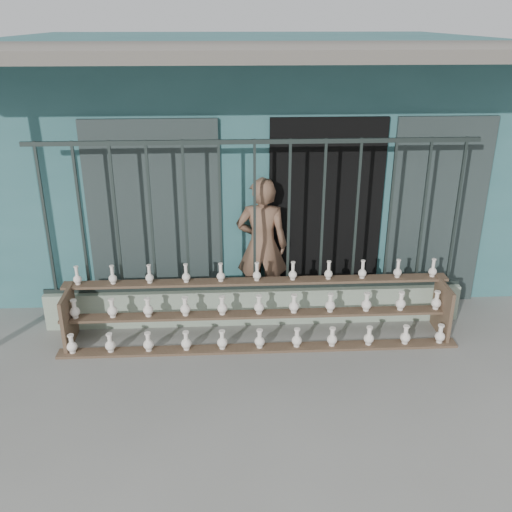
{
  "coord_description": "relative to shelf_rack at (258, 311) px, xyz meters",
  "views": [
    {
      "loc": [
        -0.31,
        -4.86,
        3.48
      ],
      "look_at": [
        0.0,
        1.0,
        1.0
      ],
      "focal_mm": 40.0,
      "sensor_mm": 36.0,
      "label": 1
    }
  ],
  "objects": [
    {
      "name": "ground",
      "position": [
        -0.02,
        -0.89,
        -0.36
      ],
      "size": [
        60.0,
        60.0,
        0.0
      ],
      "primitive_type": "plane",
      "color": "slate"
    },
    {
      "name": "workshop_building",
      "position": [
        -0.02,
        3.34,
        1.26
      ],
      "size": [
        7.4,
        6.6,
        3.21
      ],
      "color": "#2F6063",
      "rests_on": "ground"
    },
    {
      "name": "parapet_wall",
      "position": [
        -0.02,
        0.41,
        -0.13
      ],
      "size": [
        5.0,
        0.2,
        0.45
      ],
      "primitive_type": "cube",
      "color": "#90A28B",
      "rests_on": "ground"
    },
    {
      "name": "security_fence",
      "position": [
        -0.02,
        0.41,
        0.99
      ],
      "size": [
        5.0,
        0.04,
        1.8
      ],
      "color": "#283330",
      "rests_on": "parapet_wall"
    },
    {
      "name": "shelf_rack",
      "position": [
        0.0,
        0.0,
        0.0
      ],
      "size": [
        4.5,
        0.68,
        0.85
      ],
      "color": "brown",
      "rests_on": "ground"
    },
    {
      "name": "elderly_woman",
      "position": [
        0.08,
        0.75,
        0.51
      ],
      "size": [
        0.67,
        0.48,
        1.74
      ],
      "primitive_type": "imported",
      "rotation": [
        0.0,
        0.0,
        3.04
      ],
      "color": "brown",
      "rests_on": "ground"
    }
  ]
}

